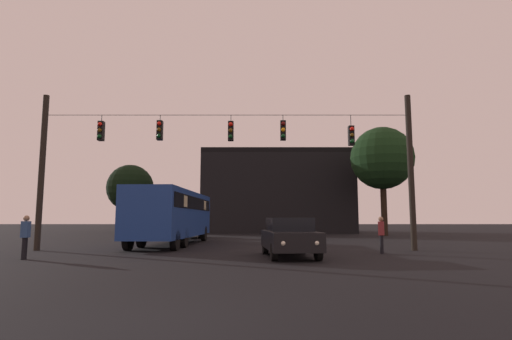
% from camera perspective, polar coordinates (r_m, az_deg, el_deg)
% --- Properties ---
extents(ground_plane, '(168.00, 168.00, 0.00)m').
position_cam_1_polar(ground_plane, '(30.34, -2.53, -9.68)').
color(ground_plane, black).
rests_on(ground_plane, ground).
extents(overhead_signal_span, '(18.01, 0.44, 7.50)m').
position_cam_1_polar(overhead_signal_span, '(19.50, -4.06, 1.59)').
color(overhead_signal_span, black).
rests_on(overhead_signal_span, ground).
extents(city_bus, '(2.92, 11.09, 3.00)m').
position_cam_1_polar(city_bus, '(23.80, -11.34, -5.83)').
color(city_bus, navy).
rests_on(city_bus, ground).
extents(car_near_right, '(2.16, 4.45, 1.52)m').
position_cam_1_polar(car_near_right, '(16.05, 4.93, -9.31)').
color(car_near_right, black).
rests_on(car_near_right, ground).
extents(car_far_left, '(1.93, 4.38, 1.52)m').
position_cam_1_polar(car_far_left, '(32.33, -8.80, -8.03)').
color(car_far_left, '#2D2D33').
rests_on(car_far_left, ground).
extents(pedestrian_crossing_left, '(0.35, 0.42, 1.57)m').
position_cam_1_polar(pedestrian_crossing_left, '(18.34, 17.47, -8.44)').
color(pedestrian_crossing_left, black).
rests_on(pedestrian_crossing_left, ground).
extents(pedestrian_crossing_center, '(0.32, 0.41, 1.51)m').
position_cam_1_polar(pedestrian_crossing_center, '(19.37, 6.67, -8.74)').
color(pedestrian_crossing_center, black).
rests_on(pedestrian_crossing_center, ground).
extents(pedestrian_crossing_right, '(0.30, 0.40, 1.60)m').
position_cam_1_polar(pedestrian_crossing_right, '(17.27, -29.54, -7.92)').
color(pedestrian_crossing_right, black).
rests_on(pedestrian_crossing_right, ground).
extents(corner_building, '(15.74, 11.83, 8.67)m').
position_cam_1_polar(corner_building, '(46.28, 3.05, -3.35)').
color(corner_building, black).
rests_on(corner_building, ground).
extents(tree_left_silhouette, '(5.35, 5.35, 7.76)m').
position_cam_1_polar(tree_left_silhouette, '(49.32, -17.11, -2.41)').
color(tree_left_silhouette, '#2D2116').
rests_on(tree_left_silhouette, ground).
extents(tree_behind_building, '(5.64, 5.64, 9.75)m').
position_cam_1_polar(tree_behind_building, '(38.27, 17.56, 1.57)').
color(tree_behind_building, black).
rests_on(tree_behind_building, ground).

